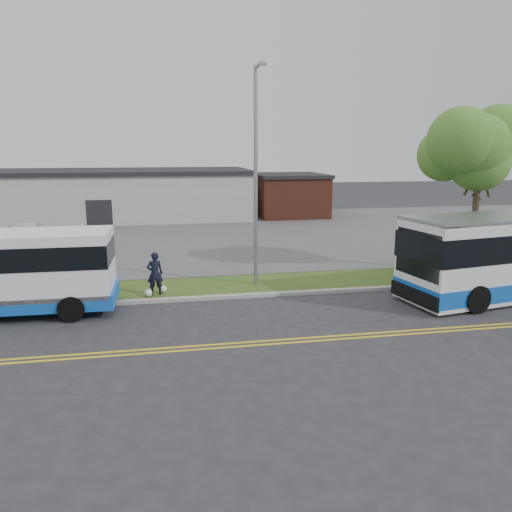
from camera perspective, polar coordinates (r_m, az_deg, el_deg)
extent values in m
plane|color=#28282B|center=(19.94, -7.08, -5.98)|extent=(140.00, 140.00, 0.00)
cube|color=yellow|center=(16.33, -6.18, -10.13)|extent=(70.00, 0.12, 0.01)
cube|color=yellow|center=(16.05, -6.09, -10.54)|extent=(70.00, 0.12, 0.01)
cube|color=#9E9B93|center=(20.96, -7.29, -4.86)|extent=(80.00, 0.30, 0.15)
cube|color=#38511B|center=(22.70, -7.57, -3.60)|extent=(80.00, 3.30, 0.10)
cube|color=#4C4C4F|center=(36.46, -8.84, 2.37)|extent=(80.00, 25.00, 0.10)
cube|color=#9E9E99|center=(46.37, -16.85, 6.51)|extent=(25.00, 10.00, 4.00)
cube|color=black|center=(46.23, -17.02, 9.19)|extent=(25.40, 10.40, 0.35)
cube|color=black|center=(41.58, -17.46, 4.62)|extent=(2.00, 0.15, 2.20)
cube|color=brown|center=(46.60, 3.77, 6.79)|extent=(6.00, 7.00, 3.60)
cube|color=black|center=(46.46, 3.81, 9.18)|extent=(6.30, 7.30, 0.30)
cylinder|color=#32261B|center=(26.87, 23.63, 3.25)|extent=(0.32, 0.32, 4.76)
ellipsoid|color=#3D6C25|center=(26.61, 24.33, 11.22)|extent=(5.20, 5.20, 4.42)
cylinder|color=gray|center=(22.14, -0.04, 8.74)|extent=(0.18, 0.18, 9.50)
cylinder|color=gray|center=(21.67, 0.32, 20.99)|extent=(0.12, 1.40, 0.12)
cube|color=gray|center=(21.03, 0.68, 21.12)|extent=(0.35, 0.18, 0.12)
cube|color=blue|center=(21.10, -26.24, -4.37)|extent=(7.82, 2.74, 0.57)
cube|color=white|center=(20.46, -23.20, -0.77)|extent=(5.08, 2.70, 2.41)
cube|color=black|center=(20.38, -23.30, 0.33)|extent=(5.10, 2.75, 0.86)
cylinder|color=black|center=(19.42, -20.35, -5.68)|extent=(0.97, 0.33, 0.96)
cylinder|color=black|center=(21.76, -19.22, -3.71)|extent=(0.97, 0.33, 0.96)
cube|color=black|center=(20.36, 18.10, 0.19)|extent=(0.55, 2.60, 1.82)
cube|color=black|center=(20.70, 17.62, -4.30)|extent=(0.61, 2.83, 0.57)
cylinder|color=black|center=(20.92, 23.90, -4.53)|extent=(1.14, 0.54, 1.09)
cylinder|color=black|center=(22.83, 19.23, -2.80)|extent=(1.14, 0.54, 1.09)
imported|color=black|center=(21.46, -11.48, -1.98)|extent=(0.73, 0.54, 1.84)
imported|color=#B6B7BE|center=(35.42, -24.86, 2.30)|extent=(1.58, 4.22, 1.38)
imported|color=silver|center=(35.77, -25.76, 2.15)|extent=(1.67, 4.07, 1.18)
sphere|color=white|center=(21.42, -12.20, -4.15)|extent=(0.32, 0.32, 0.32)
sphere|color=white|center=(21.89, -10.60, -3.73)|extent=(0.32, 0.32, 0.32)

